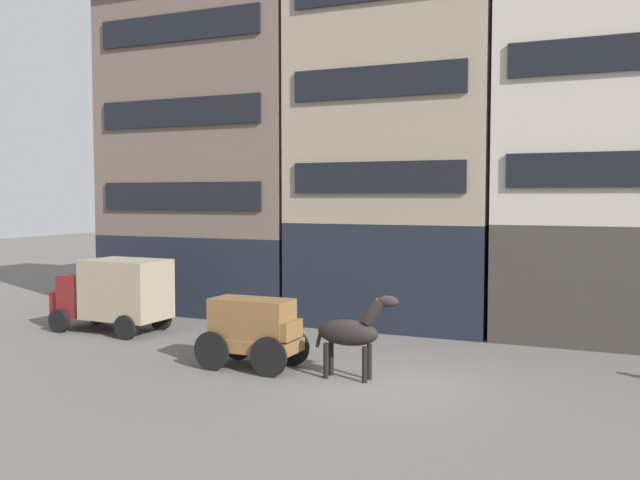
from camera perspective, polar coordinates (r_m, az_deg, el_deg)
ground_plane at (r=18.30m, az=5.61°, el=-11.80°), size 120.00×120.00×0.00m
building_far_left at (r=30.42m, az=-8.58°, el=7.32°), size 9.21×5.76×13.61m
building_center_left at (r=27.18m, az=6.58°, el=12.00°), size 7.97×5.76×17.58m
building_center_right at (r=25.85m, az=22.13°, el=9.23°), size 7.06×5.76×14.92m
cargo_wagon at (r=19.80m, az=-5.48°, el=-7.22°), size 2.90×1.51×1.98m
draft_horse at (r=18.54m, az=2.58°, el=-7.55°), size 2.34×0.60×2.30m
delivery_truck_near at (r=26.02m, az=-16.60°, el=-4.13°), size 4.38×2.19×2.62m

